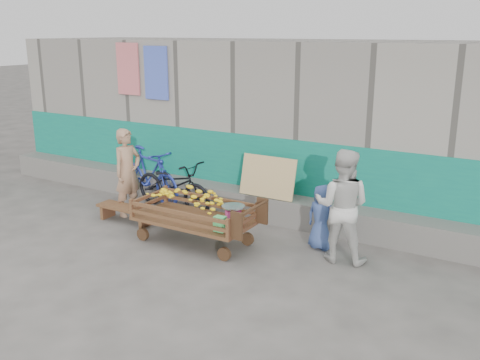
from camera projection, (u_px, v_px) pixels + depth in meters
The scene contains 9 objects.
ground at pixel (175, 264), 7.53m from camera, with size 80.00×80.00×0.00m, color #4D4A46.
building_wall at pixel (298, 121), 10.48m from camera, with size 12.00×3.50×3.00m.
banana_cart at pixel (192, 207), 8.16m from camera, with size 1.98×0.91×0.85m.
bench at pixel (126, 211), 9.15m from camera, with size 1.09×0.33×0.27m.
vendor_man at pixel (128, 172), 9.38m from camera, with size 0.57×0.37×1.55m, color #A47A5C.
woman at pixel (342, 206), 7.47m from camera, with size 0.79×0.62×1.63m, color silver.
child at pixel (322, 217), 7.96m from camera, with size 0.49×0.32×0.99m, color #3C5597.
bicycle_dark at pixel (173, 185), 9.71m from camera, with size 0.62×1.78×0.94m, color black.
bicycle_blue at pixel (150, 175), 10.13m from camera, with size 0.50×1.77×1.06m, color #26379C.
Camera 1 is at (4.33, -5.48, 3.19)m, focal length 40.00 mm.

